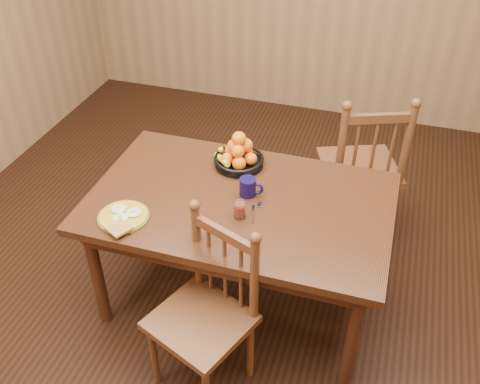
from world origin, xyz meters
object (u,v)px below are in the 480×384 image
(dining_table, at_px, (240,212))
(coffee_mug, at_px, (249,187))
(breakfast_plate, at_px, (123,217))
(fruit_bowl, at_px, (239,156))
(chair_far, at_px, (361,168))
(chair_near, at_px, (206,314))

(dining_table, xyz_separation_m, coffee_mug, (0.03, 0.06, 0.14))
(breakfast_plate, xyz_separation_m, fruit_bowl, (0.41, 0.63, 0.05))
(dining_table, distance_m, chair_far, 1.02)
(dining_table, distance_m, breakfast_plate, 0.62)
(breakfast_plate, bearing_deg, chair_far, 46.79)
(chair_far, height_order, fruit_bowl, chair_far)
(chair_far, bearing_deg, dining_table, 34.10)
(dining_table, relative_size, breakfast_plate, 5.24)
(dining_table, bearing_deg, chair_near, -89.73)
(dining_table, relative_size, fruit_bowl, 5.52)
(chair_near, bearing_deg, fruit_bowl, 118.96)
(dining_table, relative_size, chair_far, 1.50)
(dining_table, xyz_separation_m, chair_far, (0.57, 0.83, -0.14))
(dining_table, distance_m, coffee_mug, 0.15)
(chair_near, distance_m, fruit_bowl, 0.94)
(coffee_mug, bearing_deg, chair_near, -92.57)
(chair_near, xyz_separation_m, coffee_mug, (0.03, 0.62, 0.33))
(dining_table, xyz_separation_m, fruit_bowl, (-0.10, 0.31, 0.15))
(chair_near, relative_size, breakfast_plate, 3.14)
(breakfast_plate, relative_size, fruit_bowl, 1.05)
(chair_near, relative_size, fruit_bowl, 3.31)
(breakfast_plate, distance_m, coffee_mug, 0.67)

